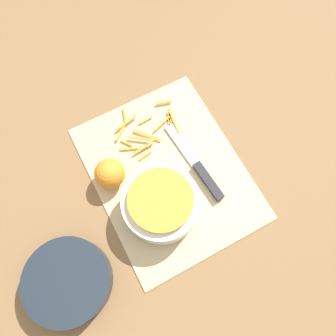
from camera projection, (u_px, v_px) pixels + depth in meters
ground_plane at (168, 173)px, 0.79m from camera, size 4.00×4.00×0.00m
cutting_board at (168, 172)px, 0.79m from camera, size 0.43×0.34×0.01m
bowl_speckled at (161, 204)px, 0.72m from camera, size 0.17×0.17×0.09m
bowl_dark at (68, 281)px, 0.69m from camera, size 0.18×0.18×0.05m
knife at (203, 173)px, 0.78m from camera, size 0.23×0.04×0.02m
orange_left at (110, 174)px, 0.75m from camera, size 0.07×0.07×0.07m
peel_pile at (146, 130)px, 0.82m from camera, size 0.15×0.18×0.01m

